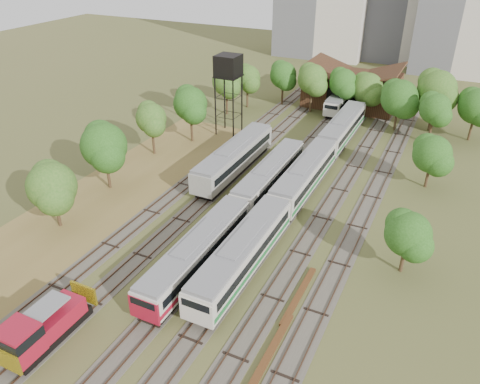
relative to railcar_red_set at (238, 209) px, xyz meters
The scene contains 15 objects.
ground 12.99m from the railcar_red_set, 81.05° to the right, with size 240.00×240.00×0.00m, color #475123.
dry_grass_patch 16.78m from the railcar_red_set, 163.62° to the right, with size 14.00×60.00×0.04m, color brown.
tracks 12.50m from the railcar_red_set, 83.81° to the left, with size 24.60×80.00×0.19m.
railcar_red_set is the anchor object (origin of this frame).
railcar_green_set 10.96m from the railcar_red_set, 68.59° to the left, with size 3.06×52.08×3.78m.
railcar_rear 43.24m from the railcar_red_set, 90.00° to the left, with size 2.70×16.08×3.33m.
shunter_locomotive 23.07m from the railcar_red_set, 105.07° to the right, with size 2.63×8.10×3.44m.
old_grey_coach 12.56m from the railcar_red_set, 118.55° to the left, with size 3.15×18.00×3.89m.
water_tower 27.82m from the railcar_red_set, 119.34° to the left, with size 3.56×3.56×12.29m.
rail_pile_near 13.09m from the railcar_red_set, 39.59° to the right, with size 0.54×8.13×0.27m, color brown.
rail_pile_far 18.61m from the railcar_red_set, 56.61° to the right, with size 0.57×9.04×0.29m, color brown.
maintenance_shed 45.30m from the railcar_red_set, 88.73° to the left, with size 16.45×11.55×7.58m.
tree_band_left 18.87m from the railcar_red_set, 161.62° to the left, with size 7.19×57.86×8.53m.
tree_band_far 38.43m from the railcar_red_set, 82.10° to the left, with size 42.18×9.55×9.72m.
tree_band_right 24.68m from the railcar_red_set, 45.94° to the left, with size 5.96×37.66×7.73m.
Camera 1 is at (17.11, -26.20, 28.35)m, focal length 35.00 mm.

